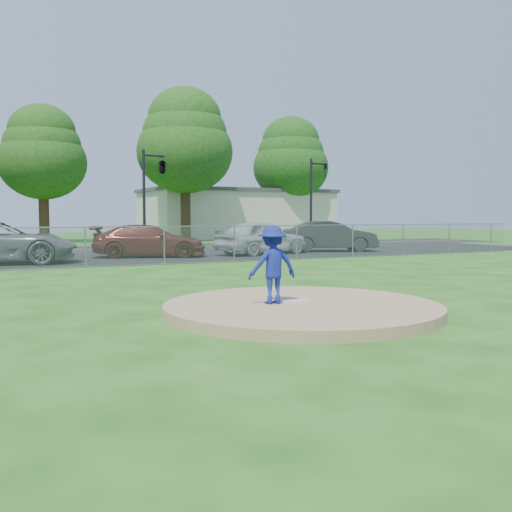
{
  "coord_description": "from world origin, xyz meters",
  "views": [
    {
      "loc": [
        -5.74,
        -9.46,
        1.9
      ],
      "look_at": [
        0.0,
        2.0,
        1.0
      ],
      "focal_mm": 40.0,
      "sensor_mm": 36.0,
      "label": 1
    }
  ],
  "objects_px": {
    "traffic_signal_center": "(160,168)",
    "parked_car_darkred": "(149,241)",
    "pitcher": "(272,265)",
    "commercial_building": "(236,213)",
    "tree_far_right": "(291,158)",
    "traffic_signal_right": "(314,194)",
    "tree_center": "(42,152)",
    "parked_car_pearl": "(261,237)",
    "tree_right": "(185,140)",
    "parked_car_charcoal": "(330,236)"
  },
  "relations": [
    {
      "from": "traffic_signal_center",
      "to": "parked_car_darkred",
      "type": "distance_m",
      "value": 7.25
    },
    {
      "from": "pitcher",
      "to": "commercial_building",
      "type": "bearing_deg",
      "value": -110.51
    },
    {
      "from": "commercial_building",
      "to": "pitcher",
      "type": "distance_m",
      "value": 41.25
    },
    {
      "from": "tree_far_right",
      "to": "traffic_signal_right",
      "type": "bearing_deg",
      "value": -113.91
    },
    {
      "from": "commercial_building",
      "to": "tree_far_right",
      "type": "xyz_separation_m",
      "value": [
        4.0,
        -3.0,
        4.9
      ]
    },
    {
      "from": "traffic_signal_center",
      "to": "traffic_signal_right",
      "type": "bearing_deg",
      "value": 0.0
    },
    {
      "from": "traffic_signal_center",
      "to": "pitcher",
      "type": "xyz_separation_m",
      "value": [
        -4.5,
        -21.78,
        -3.65
      ]
    },
    {
      "from": "tree_center",
      "to": "parked_car_pearl",
      "type": "xyz_separation_m",
      "value": [
        8.18,
        -18.27,
        -5.61
      ]
    },
    {
      "from": "tree_right",
      "to": "tree_far_right",
      "type": "bearing_deg",
      "value": 15.26
    },
    {
      "from": "traffic_signal_right",
      "to": "traffic_signal_center",
      "type": "bearing_deg",
      "value": -180.0
    },
    {
      "from": "tree_right",
      "to": "traffic_signal_right",
      "type": "relative_size",
      "value": 2.08
    },
    {
      "from": "commercial_building",
      "to": "tree_center",
      "type": "distance_m",
      "value": 17.99
    },
    {
      "from": "parked_car_darkred",
      "to": "tree_right",
      "type": "bearing_deg",
      "value": -4.58
    },
    {
      "from": "tree_far_right",
      "to": "parked_car_pearl",
      "type": "bearing_deg",
      "value": -123.63
    },
    {
      "from": "pitcher",
      "to": "parked_car_pearl",
      "type": "relative_size",
      "value": 0.3
    },
    {
      "from": "tree_far_right",
      "to": "traffic_signal_right",
      "type": "xyz_separation_m",
      "value": [
        -5.76,
        -13.0,
        -3.7
      ]
    },
    {
      "from": "tree_far_right",
      "to": "pitcher",
      "type": "height_order",
      "value": "tree_far_right"
    },
    {
      "from": "tree_center",
      "to": "pitcher",
      "type": "distance_m",
      "value": 34.23
    },
    {
      "from": "tree_center",
      "to": "traffic_signal_center",
      "type": "distance_m",
      "value": 13.12
    },
    {
      "from": "pitcher",
      "to": "parked_car_pearl",
      "type": "distance_m",
      "value": 17.32
    },
    {
      "from": "traffic_signal_right",
      "to": "parked_car_darkred",
      "type": "bearing_deg",
      "value": -155.69
    },
    {
      "from": "tree_center",
      "to": "tree_right",
      "type": "bearing_deg",
      "value": -11.31
    },
    {
      "from": "tree_far_right",
      "to": "parked_car_charcoal",
      "type": "distance_m",
      "value": 21.55
    },
    {
      "from": "tree_far_right",
      "to": "parked_car_charcoal",
      "type": "relative_size",
      "value": 2.17
    },
    {
      "from": "tree_right",
      "to": "pitcher",
      "type": "xyz_separation_m",
      "value": [
        -9.53,
        -31.78,
        -6.69
      ]
    },
    {
      "from": "tree_right",
      "to": "traffic_signal_right",
      "type": "xyz_separation_m",
      "value": [
        5.24,
        -10.0,
        -4.29
      ]
    },
    {
      "from": "tree_far_right",
      "to": "pitcher",
      "type": "relative_size",
      "value": 7.08
    },
    {
      "from": "traffic_signal_center",
      "to": "parked_car_pearl",
      "type": "distance_m",
      "value": 7.99
    },
    {
      "from": "parked_car_pearl",
      "to": "parked_car_charcoal",
      "type": "distance_m",
      "value": 4.41
    },
    {
      "from": "tree_center",
      "to": "tree_right",
      "type": "relative_size",
      "value": 0.85
    },
    {
      "from": "commercial_building",
      "to": "parked_car_darkred",
      "type": "bearing_deg",
      "value": -123.51
    },
    {
      "from": "parked_car_darkred",
      "to": "traffic_signal_center",
      "type": "bearing_deg",
      "value": -1.7
    },
    {
      "from": "parked_car_darkred",
      "to": "parked_car_charcoal",
      "type": "xyz_separation_m",
      "value": [
        9.93,
        -0.14,
        0.07
      ]
    },
    {
      "from": "traffic_signal_center",
      "to": "parked_car_pearl",
      "type": "bearing_deg",
      "value": -62.89
    },
    {
      "from": "tree_center",
      "to": "parked_car_darkred",
      "type": "xyz_separation_m",
      "value": [
        2.64,
        -17.69,
        -5.71
      ]
    },
    {
      "from": "commercial_building",
      "to": "tree_center",
      "type": "relative_size",
      "value": 1.67
    },
    {
      "from": "traffic_signal_center",
      "to": "pitcher",
      "type": "bearing_deg",
      "value": -101.68
    },
    {
      "from": "traffic_signal_right",
      "to": "parked_car_charcoal",
      "type": "height_order",
      "value": "traffic_signal_right"
    },
    {
      "from": "pitcher",
      "to": "parked_car_pearl",
      "type": "height_order",
      "value": "pitcher"
    },
    {
      "from": "parked_car_pearl",
      "to": "parked_car_charcoal",
      "type": "xyz_separation_m",
      "value": [
        4.39,
        0.45,
        -0.03
      ]
    },
    {
      "from": "pitcher",
      "to": "tree_right",
      "type": "bearing_deg",
      "value": -103.58
    },
    {
      "from": "tree_center",
      "to": "parked_car_charcoal",
      "type": "height_order",
      "value": "tree_center"
    },
    {
      "from": "traffic_signal_center",
      "to": "pitcher",
      "type": "distance_m",
      "value": 22.53
    },
    {
      "from": "commercial_building",
      "to": "pitcher",
      "type": "xyz_separation_m",
      "value": [
        -16.53,
        -37.78,
        -1.2
      ]
    },
    {
      "from": "commercial_building",
      "to": "parked_car_pearl",
      "type": "distance_m",
      "value": 23.99
    },
    {
      "from": "pitcher",
      "to": "parked_car_pearl",
      "type": "bearing_deg",
      "value": -113.33
    },
    {
      "from": "tree_center",
      "to": "traffic_signal_right",
      "type": "xyz_separation_m",
      "value": [
        15.24,
        -12.0,
        -3.11
      ]
    },
    {
      "from": "traffic_signal_right",
      "to": "parked_car_darkred",
      "type": "distance_m",
      "value": 14.06
    },
    {
      "from": "parked_car_darkred",
      "to": "parked_car_pearl",
      "type": "height_order",
      "value": "parked_car_pearl"
    },
    {
      "from": "traffic_signal_center",
      "to": "parked_car_charcoal",
      "type": "xyz_separation_m",
      "value": [
        7.6,
        -5.83,
        -3.78
      ]
    }
  ]
}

